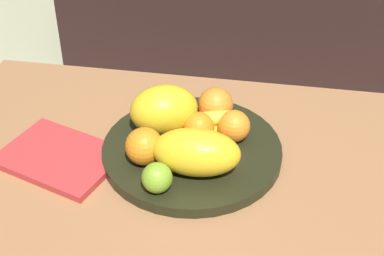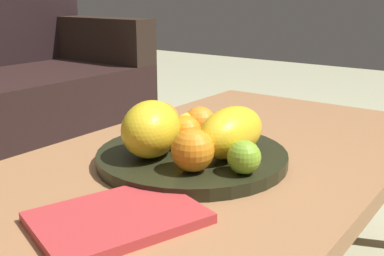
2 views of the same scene
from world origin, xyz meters
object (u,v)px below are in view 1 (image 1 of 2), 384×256
Objects in this scene: melon_large_front at (164,110)px; magazine at (60,157)px; melon_smaller_beside at (196,152)px; banana_bunch at (206,126)px; orange_front at (234,126)px; orange_left at (144,146)px; fruit_bowl at (192,151)px; apple_front at (157,178)px; coffee_table at (212,174)px; orange_right at (199,127)px; orange_back at (216,104)px.

magazine is at bearing -151.55° from melon_large_front.
magazine is at bearing 177.18° from melon_smaller_beside.
orange_front is at bearing -2.05° from banana_bunch.
melon_smaller_beside is at bearing -6.82° from orange_left.
orange_front reaches higher than fruit_bowl.
apple_front reaches higher than banana_bunch.
orange_front is 0.39m from magazine.
orange_left is 0.20m from magazine.
coffee_table is 3.26× the size of fruit_bowl.
melon_smaller_beside is 2.54× the size of orange_front.
fruit_bowl is at bearing -154.38° from orange_front.
banana_bunch is at bearing -3.00° from melon_large_front.
orange_front is at bearing 11.62° from orange_right.
coffee_table is 18.64× the size of orange_right.
melon_smaller_beside is at bearing -74.32° from fruit_bowl.
orange_front is 0.88× the size of orange_back.
coffee_table is at bearing -47.37° from orange_right.
orange_left is 0.14m from orange_right.
apple_front is at bearing -124.02° from coffee_table.
magazine is (-0.29, -0.09, -0.05)m from orange_right.
coffee_table is 0.34m from magazine.
orange_right reaches higher than apple_front.
fruit_bowl is at bearing 32.01° from magazine.
melon_large_front is 1.88× the size of orange_back.
orange_back is at bearing 48.03° from magazine.
orange_back is 1.31× the size of apple_front.
coffee_table is 0.11m from banana_bunch.
banana_bunch is (0.01, 0.02, -0.01)m from orange_right.
melon_smaller_beside is 2.26× the size of orange_left.
melon_large_front is 0.16m from orange_front.
orange_right is (-0.04, 0.04, 0.10)m from coffee_table.
orange_right is at bearing -125.32° from banana_bunch.
orange_right is 0.31m from magazine.
orange_back is at bearing 72.05° from fruit_bowl.
orange_right is at bearing -106.53° from orange_back.
fruit_bowl is 4.87× the size of orange_back.
coffee_table is 0.16m from orange_back.
orange_front is 0.06m from banana_bunch.
orange_left reaches higher than apple_front.
fruit_bowl is 0.11m from melon_large_front.
apple_front is (-0.08, -0.26, -0.01)m from orange_back.
banana_bunch is at bearing 44.54° from orange_left.
melon_large_front is 0.84× the size of melon_smaller_beside.
coffee_table is at bearing -16.14° from fruit_bowl.
orange_left is 1.30× the size of apple_front.
orange_back is at bearing 72.83° from apple_front.
orange_right is 0.44× the size of banana_bunch.
orange_back reaches higher than orange_front.
orange_back reaches higher than magazine.
apple_front is at bearing -107.17° from orange_back.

